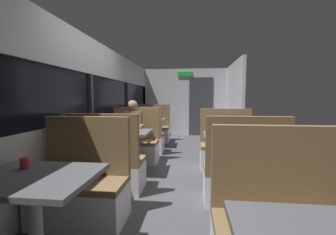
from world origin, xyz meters
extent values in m
cube|color=#423F44|center=(0.00, 0.00, -0.01)|extent=(3.30, 9.20, 0.02)
cube|color=#B2B2B7|center=(-1.45, 0.00, 0.47)|extent=(0.08, 8.40, 0.95)
cube|color=#B2B2B7|center=(-1.45, 0.00, 2.00)|extent=(0.08, 8.40, 0.60)
cube|color=black|center=(-1.46, 0.00, 1.32)|extent=(0.03, 8.40, 0.75)
cube|color=#2D2D30|center=(-1.43, 0.00, 1.32)|extent=(0.06, 0.08, 0.75)
cube|color=#2D2D30|center=(-1.43, 2.10, 1.32)|extent=(0.06, 0.08, 0.75)
cube|color=#2D2D30|center=(-1.43, 4.20, 1.32)|extent=(0.06, 0.08, 0.75)
cube|color=#B2B2B7|center=(0.00, 4.20, 1.15)|extent=(2.90, 0.08, 2.30)
cube|color=#333338|center=(0.55, 4.15, 1.00)|extent=(0.80, 0.04, 2.00)
cube|color=green|center=(0.00, 4.14, 2.12)|extent=(0.50, 0.03, 0.16)
cube|color=#B2B2B7|center=(1.45, 3.00, 1.15)|extent=(0.08, 2.40, 2.30)
cylinder|color=#9E9EA3|center=(-0.89, -2.09, 0.35)|extent=(0.10, 0.10, 0.70)
cube|color=#4C4C51|center=(-0.89, -2.09, 0.72)|extent=(0.90, 0.70, 0.04)
cube|color=silver|center=(-0.89, -1.43, 0.20)|extent=(0.95, 0.50, 0.39)
cube|color=brown|center=(-0.89, -1.43, 0.42)|extent=(0.95, 0.50, 0.06)
cube|color=brown|center=(-0.89, -1.22, 0.78)|extent=(0.95, 0.08, 0.65)
cylinder|color=#9E9EA3|center=(-0.89, 0.07, 0.35)|extent=(0.10, 0.10, 0.70)
cube|color=#4C4C51|center=(-0.89, 0.07, 0.72)|extent=(0.90, 0.70, 0.04)
cube|color=silver|center=(-0.89, -0.59, 0.20)|extent=(0.95, 0.50, 0.39)
cube|color=brown|center=(-0.89, -0.59, 0.42)|extent=(0.95, 0.50, 0.06)
cube|color=brown|center=(-0.89, -0.80, 0.78)|extent=(0.95, 0.08, 0.65)
cube|color=silver|center=(-0.89, 0.73, 0.20)|extent=(0.95, 0.50, 0.39)
cube|color=brown|center=(-0.89, 0.73, 0.42)|extent=(0.95, 0.50, 0.06)
cube|color=brown|center=(-0.89, 0.94, 0.78)|extent=(0.95, 0.08, 0.65)
cylinder|color=#9E9EA3|center=(-0.89, 2.23, 0.35)|extent=(0.10, 0.10, 0.70)
cube|color=#4C4C51|center=(-0.89, 2.23, 0.72)|extent=(0.90, 0.70, 0.04)
cube|color=silver|center=(-0.89, 1.57, 0.20)|extent=(0.95, 0.50, 0.39)
cube|color=brown|center=(-0.89, 1.57, 0.42)|extent=(0.95, 0.50, 0.06)
cube|color=brown|center=(-0.89, 1.36, 0.78)|extent=(0.95, 0.08, 0.65)
cube|color=silver|center=(-0.89, 2.89, 0.20)|extent=(0.95, 0.50, 0.39)
cube|color=brown|center=(-0.89, 2.89, 0.42)|extent=(0.95, 0.50, 0.06)
cube|color=brown|center=(-0.89, 3.10, 0.78)|extent=(0.95, 0.08, 0.65)
cube|color=brown|center=(0.89, -2.03, 0.42)|extent=(0.95, 0.50, 0.06)
cube|color=brown|center=(0.89, -1.82, 0.78)|extent=(0.95, 0.08, 0.65)
cylinder|color=#9E9EA3|center=(0.89, -0.13, 0.35)|extent=(0.10, 0.10, 0.70)
cube|color=#4C4C51|center=(0.89, -0.13, 0.72)|extent=(0.90, 0.70, 0.04)
cube|color=silver|center=(0.89, -0.79, 0.20)|extent=(0.95, 0.50, 0.39)
cube|color=brown|center=(0.89, -0.79, 0.42)|extent=(0.95, 0.50, 0.06)
cube|color=brown|center=(0.89, -1.00, 0.78)|extent=(0.95, 0.08, 0.65)
cube|color=silver|center=(0.89, 0.53, 0.20)|extent=(0.95, 0.50, 0.39)
cube|color=brown|center=(0.89, 0.53, 0.42)|extent=(0.95, 0.50, 0.06)
cube|color=brown|center=(0.89, 0.74, 0.78)|extent=(0.95, 0.08, 0.65)
cube|color=#26262D|center=(-0.89, 0.73, 0.23)|extent=(0.30, 0.36, 0.45)
cube|color=#8C664C|center=(-0.89, 0.68, 0.75)|extent=(0.34, 0.22, 0.60)
sphere|color=#8C664C|center=(-0.89, 0.66, 1.16)|extent=(0.20, 0.20, 0.20)
cylinder|color=#8C664C|center=(-1.09, 0.50, 0.77)|extent=(0.07, 0.28, 0.07)
cylinder|color=#8C664C|center=(-0.69, 0.50, 0.77)|extent=(0.07, 0.28, 0.07)
cylinder|color=#B23333|center=(-1.07, -0.03, 0.79)|extent=(0.07, 0.07, 0.09)
cylinder|color=#B23333|center=(-1.07, -1.95, 0.79)|extent=(0.07, 0.07, 0.09)
camera|label=1|loc=(0.27, -3.55, 1.31)|focal=23.66mm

